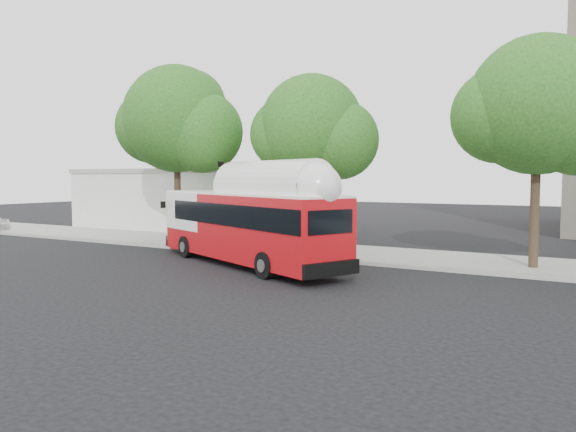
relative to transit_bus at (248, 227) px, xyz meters
The scene contains 10 objects.
ground 2.53m from the transit_bus, 39.56° to the right, with size 120.00×120.00×0.00m, color black.
sidewalk 5.69m from the transit_bus, 74.25° to the left, with size 60.00×5.00×0.15m, color gray.
curb_strip 3.43m from the transit_bus, 60.90° to the left, with size 60.00×0.30×0.15m, color gray.
red_curb_segment 3.44m from the transit_bus, 119.52° to the left, with size 10.00×0.32×0.16m, color maroon.
street_tree_left 9.65m from the transit_bus, 148.40° to the left, with size 6.67×5.80×9.74m.
street_tree_mid 6.51m from the transit_bus, 79.52° to the left, with size 5.75×5.00×8.62m.
street_tree_right 12.74m from the transit_bus, 22.97° to the left, with size 6.21×5.40×9.18m.
low_commercial_bldg 17.89m from the transit_bus, 134.41° to the left, with size 16.20×10.20×4.25m.
transit_bus is the anchor object (origin of this frame).
signal_pole 4.95m from the transit_bus, 139.67° to the left, with size 0.13×0.42×4.46m.
Camera 1 is at (11.61, -18.04, 3.71)m, focal length 35.00 mm.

